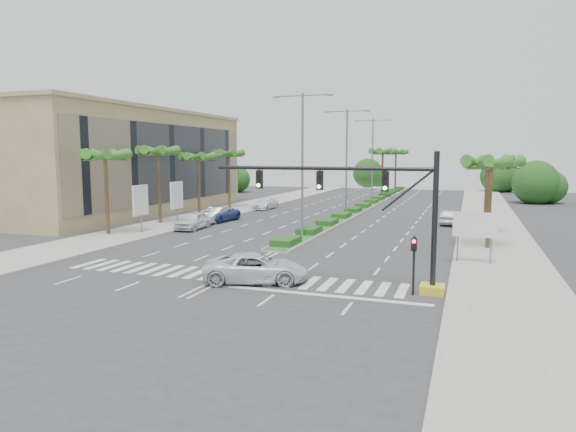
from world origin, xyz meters
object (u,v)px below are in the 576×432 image
object	(u,v)px
car_parked_a	(193,221)
car_right	(450,217)
car_parked_b	(216,215)
car_crossing	(256,268)
car_parked_c	(219,214)
car_parked_d	(265,204)

from	to	relation	value
car_parked_a	car_right	distance (m)	25.49
car_parked_b	car_crossing	xyz separation A→B (m)	(13.89, -21.91, 0.01)
car_parked_b	car_crossing	distance (m)	25.94
car_parked_c	car_right	bearing A→B (deg)	20.07
car_parked_a	car_parked_c	bearing A→B (deg)	90.30
car_crossing	car_right	bearing A→B (deg)	-37.01
car_parked_b	car_parked_d	world-z (taller)	car_parked_b
car_parked_b	car_parked_d	bearing A→B (deg)	90.70
car_parked_d	car_parked_b	bearing A→B (deg)	-86.92
car_parked_c	car_right	xyz separation A→B (m)	(23.09, 5.61, -0.03)
car_parked_a	car_parked_b	size ratio (longest dim) A/B	1.01
car_parked_d	car_parked_c	bearing A→B (deg)	-86.92
car_parked_c	car_crossing	bearing A→B (deg)	-52.04
car_parked_a	car_crossing	world-z (taller)	car_parked_a
car_parked_c	car_parked_d	distance (m)	13.07
car_parked_d	car_right	xyz separation A→B (m)	(23.09, -7.47, -0.01)
car_parked_c	car_parked_a	bearing A→B (deg)	-80.18
car_parked_a	car_crossing	size ratio (longest dim) A/B	0.84
car_right	car_parked_d	bearing A→B (deg)	-14.75
car_parked_d	car_crossing	size ratio (longest dim) A/B	0.86
car_parked_c	car_crossing	size ratio (longest dim) A/B	0.93
car_parked_b	car_parked_c	distance (m)	0.71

